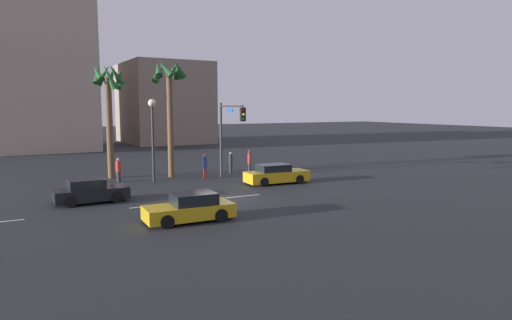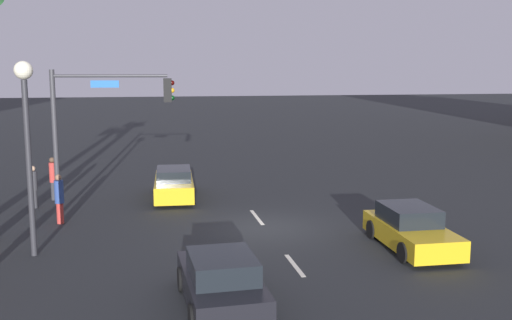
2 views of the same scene
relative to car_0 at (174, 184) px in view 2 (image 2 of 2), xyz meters
The scene contains 11 objects.
ground_plane 6.51m from the car_0, 152.24° to the right, with size 220.00×220.00×0.00m, color #232628.
lane_stripe_2 10.54m from the car_0, 163.34° to the right, with size 2.03×0.14×0.01m, color silver.
lane_stripe_3 5.23m from the car_0, 144.47° to the right, with size 2.34×0.14×0.01m, color silver.
car_0 is the anchor object (origin of this frame).
car_1 12.74m from the car_0, behind, with size 4.09×1.97×1.38m.
car_2 11.61m from the car_0, 141.82° to the right, with size 4.27×1.93×1.37m.
traffic_signal 5.08m from the car_0, 126.96° to the left, with size 0.58×4.83×5.80m.
streetlamp 9.66m from the car_0, 147.73° to the left, with size 0.56×0.56×6.05m.
pedestrian_0 5.82m from the car_0, 129.25° to the left, with size 0.37×0.37×1.89m.
pedestrian_1 5.38m from the car_0, 83.46° to the left, with size 0.32×0.32×1.94m.
pedestrian_3 5.97m from the car_0, 98.10° to the left, with size 0.43×0.43×1.80m.
Camera 2 is at (-20.53, 4.34, 5.77)m, focal length 40.91 mm.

